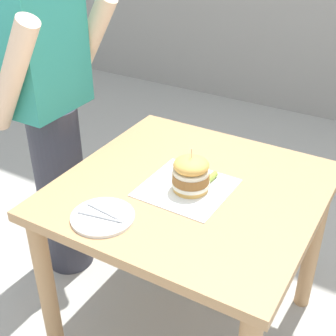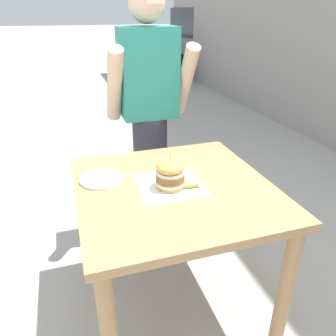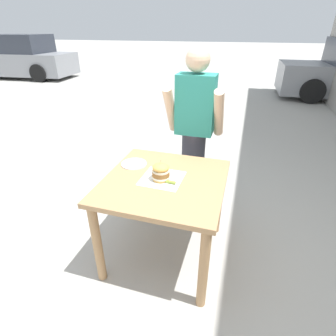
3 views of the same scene
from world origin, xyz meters
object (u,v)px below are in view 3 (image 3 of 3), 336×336
at_px(diner_across_table, 194,134).
at_px(side_plate_with_forks, 134,164).
at_px(pickle_spear, 170,182).
at_px(sandwich, 161,172).
at_px(patio_table, 164,193).
at_px(parked_car_mid_block, 21,59).

bearing_deg(diner_across_table, side_plate_with_forks, -124.77).
bearing_deg(pickle_spear, diner_across_table, 88.96).
height_order(sandwich, side_plate_with_forks, sandwich).
xyz_separation_m(patio_table, sandwich, (-0.02, -0.01, 0.20)).
bearing_deg(side_plate_with_forks, parked_car_mid_block, 137.76).
relative_size(patio_table, side_plate_with_forks, 4.35).
xyz_separation_m(patio_table, diner_across_table, (0.08, 0.75, 0.24)).
bearing_deg(side_plate_with_forks, sandwich, -30.27).
distance_m(pickle_spear, parked_car_mid_block, 11.31).
relative_size(sandwich, diner_across_table, 0.10).
xyz_separation_m(side_plate_with_forks, parked_car_mid_block, (-8.05, 7.31, -0.06)).
bearing_deg(pickle_spear, parked_car_mid_block, 138.29).
bearing_deg(sandwich, patio_table, 25.11).
height_order(pickle_spear, parked_car_mid_block, parked_car_mid_block).
relative_size(pickle_spear, diner_across_table, 0.05).
bearing_deg(side_plate_with_forks, patio_table, -26.85).
height_order(patio_table, side_plate_with_forks, side_plate_with_forks).
relative_size(pickle_spear, parked_car_mid_block, 0.02).
relative_size(sandwich, parked_car_mid_block, 0.04).
bearing_deg(patio_table, sandwich, -154.89).
xyz_separation_m(diner_across_table, parked_car_mid_block, (-8.46, 6.72, -0.16)).
xyz_separation_m(pickle_spear, side_plate_with_forks, (-0.39, 0.22, -0.01)).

